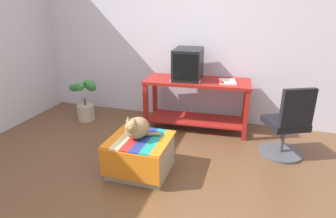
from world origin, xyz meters
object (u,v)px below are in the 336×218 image
object	(u,v)px
ottoman_with_blanket	(140,155)
desk	(197,96)
office_chair	(287,127)
keyboard	(185,81)
stapler	(220,82)
book	(227,82)
potted_plant	(85,102)
tv_monitor	(188,64)
cat	(137,128)

from	to	relation	value
ottoman_with_blanket	desk	bearing A→B (deg)	75.24
office_chair	keyboard	bearing A→B (deg)	-40.52
stapler	ottoman_with_blanket	bearing A→B (deg)	-160.93
book	potted_plant	bearing A→B (deg)	173.32
tv_monitor	potted_plant	size ratio (longest dim) A/B	0.84
desk	book	xyz separation A→B (m)	(0.42, -0.02, 0.25)
office_chair	tv_monitor	bearing A→B (deg)	-46.77
keyboard	book	bearing A→B (deg)	8.67
stapler	desk	bearing A→B (deg)	120.40
tv_monitor	ottoman_with_blanket	world-z (taller)	tv_monitor
desk	cat	world-z (taller)	desk
book	office_chair	bearing A→B (deg)	-43.10
book	stapler	bearing A→B (deg)	-142.09
cat	stapler	world-z (taller)	stapler
tv_monitor	keyboard	distance (m)	0.25
potted_plant	book	bearing A→B (deg)	4.54
book	potted_plant	distance (m)	2.20
stapler	potted_plant	bearing A→B (deg)	140.68
ottoman_with_blanket	stapler	size ratio (longest dim) A/B	5.83
ottoman_with_blanket	book	bearing A→B (deg)	59.56
book	office_chair	xyz separation A→B (m)	(0.77, -0.48, -0.36)
office_chair	stapler	bearing A→B (deg)	-49.69
potted_plant	office_chair	world-z (taller)	office_chair
keyboard	potted_plant	world-z (taller)	keyboard
keyboard	cat	distance (m)	1.21
book	cat	xyz separation A→B (m)	(-0.79, -1.28, -0.23)
tv_monitor	book	xyz separation A→B (m)	(0.56, -0.04, -0.20)
stapler	tv_monitor	bearing A→B (deg)	122.68
desk	tv_monitor	distance (m)	0.47
book	stapler	world-z (taller)	stapler
keyboard	book	world-z (taller)	same
ottoman_with_blanket	cat	size ratio (longest dim) A/B	1.73
tv_monitor	cat	bearing A→B (deg)	-103.54
tv_monitor	book	size ratio (longest dim) A/B	2.00
desk	ottoman_with_blanket	size ratio (longest dim) A/B	2.32
cat	stapler	size ratio (longest dim) A/B	3.36
keyboard	office_chair	bearing A→B (deg)	-18.66
desk	ottoman_with_blanket	xyz separation A→B (m)	(-0.34, -1.31, -0.30)
desk	book	world-z (taller)	book
ottoman_with_blanket	cat	bearing A→B (deg)	162.50
book	ottoman_with_blanket	world-z (taller)	book
desk	potted_plant	size ratio (longest dim) A/B	2.31
cat	stapler	xyz separation A→B (m)	(0.71, 1.19, 0.23)
cat	stapler	bearing A→B (deg)	66.53
keyboard	ottoman_with_blanket	size ratio (longest dim) A/B	0.62
tv_monitor	book	distance (m)	0.60
book	desk	bearing A→B (deg)	166.70
keyboard	book	size ratio (longest dim) A/B	1.48
potted_plant	tv_monitor	bearing A→B (deg)	7.65
keyboard	stapler	size ratio (longest dim) A/B	3.64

